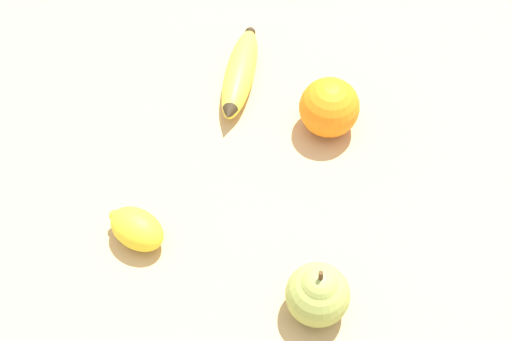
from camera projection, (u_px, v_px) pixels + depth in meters
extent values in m
plane|color=tan|center=(225.00, 211.00, 0.90)|extent=(3.00, 3.00, 0.00)
ellipsoid|color=yellow|center=(240.00, 73.00, 1.00)|extent=(0.15, 0.15, 0.04)
cone|color=#2D2314|center=(229.00, 113.00, 0.95)|extent=(0.03, 0.03, 0.03)
sphere|color=#2D2314|center=(250.00, 32.00, 1.05)|extent=(0.02, 0.02, 0.02)
sphere|color=orange|center=(329.00, 107.00, 0.94)|extent=(0.08, 0.08, 0.08)
sphere|color=#99A84C|center=(318.00, 295.00, 0.79)|extent=(0.07, 0.07, 0.07)
sphere|color=#99A84C|center=(319.00, 287.00, 0.78)|extent=(0.05, 0.05, 0.05)
cylinder|color=#4C3319|center=(321.00, 276.00, 0.75)|extent=(0.01, 0.01, 0.02)
ellipsoid|color=yellow|center=(137.00, 229.00, 0.85)|extent=(0.07, 0.08, 0.05)
sphere|color=yellow|center=(115.00, 216.00, 0.86)|extent=(0.01, 0.01, 0.01)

